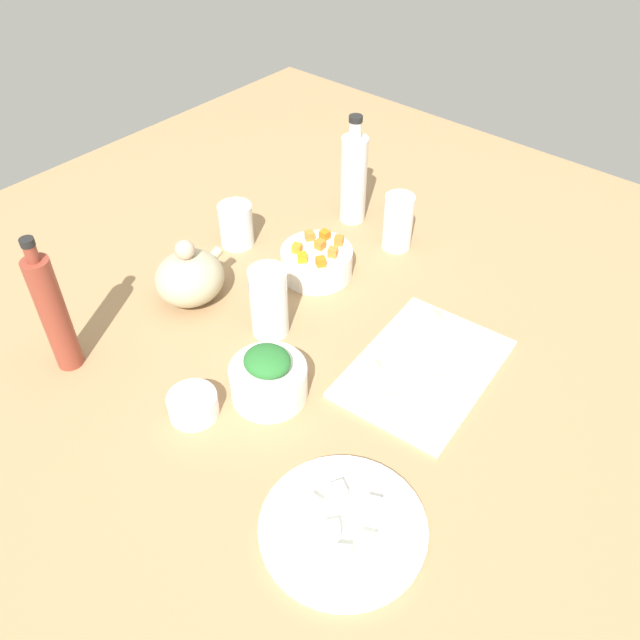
{
  "coord_description": "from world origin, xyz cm",
  "views": [
    {
      "loc": [
        -65.93,
        -56.49,
        86.69
      ],
      "look_at": [
        0.0,
        0.0,
        8.0
      ],
      "focal_mm": 36.3,
      "sensor_mm": 36.0,
      "label": 1
    }
  ],
  "objects": [
    {
      "name": "carrot_cube_5",
      "position": [
        15.47,
        9.88,
        9.86
      ],
      "size": [
        2.37,
        2.37,
        1.8
      ],
      "primitive_type": "cube",
      "rotation": [
        0.0,
        0.0,
        1.98
      ],
      "color": "orange",
      "rests_on": "bowl_carrots"
    },
    {
      "name": "carrot_cube_0",
      "position": [
        11.53,
        9.68,
        9.86
      ],
      "size": [
        2.51,
        2.51,
        1.8
      ],
      "primitive_type": "cube",
      "rotation": [
        0.0,
        0.0,
        2.53
      ],
      "color": "orange",
      "rests_on": "bowl_carrots"
    },
    {
      "name": "bottle_0",
      "position": [
        -33.51,
        30.2,
        14.89
      ],
      "size": [
        4.57,
        4.57,
        26.91
      ],
      "color": "brown",
      "rests_on": "tabletop"
    },
    {
      "name": "drinking_glass_1",
      "position": [
        11.62,
        33.95,
        7.83
      ],
      "size": [
        7.33,
        7.33,
        9.65
      ],
      "primitive_type": "cylinder",
      "color": "white",
      "rests_on": "tabletop"
    },
    {
      "name": "plate_tofu",
      "position": [
        -27.43,
        -27.78,
        3.6
      ],
      "size": [
        24.01,
        24.01,
        1.2
      ],
      "primitive_type": "cylinder",
      "color": "white",
      "rests_on": "tabletop"
    },
    {
      "name": "tofu_cube_2",
      "position": [
        -22.83,
        -29.61,
        5.3
      ],
      "size": [
        2.92,
        2.92,
        2.2
      ],
      "primitive_type": "cube",
      "rotation": [
        0.0,
        0.0,
        0.43
      ],
      "color": "#E9EECA",
      "rests_on": "plate_tofu"
    },
    {
      "name": "dumpling_3",
      "position": [
        -0.83,
        -12.81,
        5.57
      ],
      "size": [
        5.47,
        5.07,
        3.13
      ],
      "primitive_type": "pyramid",
      "rotation": [
        0.0,
        0.0,
        3.35
      ],
      "color": "beige",
      "rests_on": "cutting_board"
    },
    {
      "name": "tabletop",
      "position": [
        0.0,
        0.0,
        1.5
      ],
      "size": [
        190.0,
        190.0,
        3.0
      ],
      "primitive_type": "cube",
      "color": "#9A764F",
      "rests_on": "ground"
    },
    {
      "name": "tofu_cube_3",
      "position": [
        -27.82,
        -32.36,
        5.3
      ],
      "size": [
        2.94,
        2.94,
        2.2
      ],
      "primitive_type": "cube",
      "rotation": [
        0.0,
        0.0,
        2.02
      ],
      "color": "white",
      "rests_on": "plate_tofu"
    },
    {
      "name": "tofu_cube_0",
      "position": [
        -31.44,
        -30.98,
        5.3
      ],
      "size": [
        3.04,
        3.04,
        2.2
      ],
      "primitive_type": "cube",
      "rotation": [
        0.0,
        0.0,
        2.14
      ],
      "color": "white",
      "rests_on": "plate_tofu"
    },
    {
      "name": "dumpling_4",
      "position": [
        -5.02,
        -19.64,
        5.37
      ],
      "size": [
        7.65,
        7.64,
        2.73
      ],
      "primitive_type": "pyramid",
      "rotation": [
        0.0,
        0.0,
        5.88
      ],
      "color": "beige",
      "rests_on": "cutting_board"
    },
    {
      "name": "carrot_cube_2",
      "position": [
        15.82,
        13.54,
        9.86
      ],
      "size": [
        1.82,
        1.82,
        1.8
      ],
      "primitive_type": "cube",
      "rotation": [
        0.0,
        0.0,
        1.58
      ],
      "color": "orange",
      "rests_on": "bowl_carrots"
    },
    {
      "name": "tofu_cube_5",
      "position": [
        -28.34,
        -22.99,
        5.3
      ],
      "size": [
        2.23,
        2.23,
        2.2
      ],
      "primitive_type": "cube",
      "rotation": [
        0.0,
        0.0,
        0.01
      ],
      "color": "white",
      "rests_on": "plate_tofu"
    },
    {
      "name": "dumpling_5",
      "position": [
        17.1,
        -13.19,
        5.22
      ],
      "size": [
        6.11,
        6.64,
        2.44
      ],
      "primitive_type": "pyramid",
      "rotation": [
        0.0,
        0.0,
        1.75
      ],
      "color": "beige",
      "rests_on": "cutting_board"
    },
    {
      "name": "drinking_glass_2",
      "position": [
        33.57,
        6.74,
        9.26
      ],
      "size": [
        6.34,
        6.34,
        12.53
      ],
      "primitive_type": "cylinder",
      "color": "white",
      "rests_on": "tabletop"
    },
    {
      "name": "tofu_cube_1",
      "position": [
        -24.24,
        -24.17,
        5.3
      ],
      "size": [
        2.97,
        2.97,
        2.2
      ],
      "primitive_type": "cube",
      "rotation": [
        0.0,
        0.0,
        1.09
      ],
      "color": "#F9EACF",
      "rests_on": "plate_tofu"
    },
    {
      "name": "bowl_small_side",
      "position": [
        -26.95,
        4.4,
        5.06
      ],
      "size": [
        8.24,
        8.24,
        4.12
      ],
      "primitive_type": "cylinder",
      "color": "white",
      "rests_on": "tabletop"
    },
    {
      "name": "carrot_cube_7",
      "position": [
        19.39,
        11.54,
        9.86
      ],
      "size": [
        2.45,
        2.45,
        1.8
      ],
      "primitive_type": "cube",
      "rotation": [
        0.0,
        0.0,
        2.08
      ],
      "color": "orange",
      "rests_on": "bowl_carrots"
    },
    {
      "name": "dumpling_0",
      "position": [
        0.87,
        -18.49,
        5.59
      ],
      "size": [
        7.55,
        7.77,
        3.17
      ],
      "primitive_type": "pyramid",
      "rotation": [
        0.0,
        0.0,
        1.11
      ],
      "color": "beige",
      "rests_on": "cutting_board"
    },
    {
      "name": "chopped_greens_mound",
      "position": [
        -15.83,
        -2.24,
        11.23
      ],
      "size": [
        7.56,
        8.13,
        3.47
      ],
      "primitive_type": "ellipsoid",
      "rotation": [
        0.0,
        0.0,
        1.56
      ],
      "color": "#26692C",
      "rests_on": "bowl_greens"
    },
    {
      "name": "bottle_1",
      "position": [
        35.91,
        20.95,
        13.71
      ],
      "size": [
        5.94,
        5.94,
        25.12
      ],
      "color": "silver",
      "rests_on": "tabletop"
    },
    {
      "name": "bowl_carrots",
      "position": [
        14.75,
        13.54,
        5.98
      ],
      "size": [
        14.76,
        14.76,
        5.96
      ],
      "primitive_type": "cylinder",
      "color": "white",
      "rests_on": "tabletop"
    },
    {
      "name": "bowl_greens",
      "position": [
        -15.83,
        -2.24,
        6.25
      ],
      "size": [
        13.02,
        13.02,
        6.49
      ],
      "primitive_type": "cylinder",
      "color": "white",
      "rests_on": "tabletop"
    },
    {
      "name": "carrot_cube_3",
      "position": [
        11.83,
        16.28,
        9.86
      ],
      "size": [
        2.36,
        2.36,
        1.8
      ],
      "primitive_type": "cube",
      "rotation": [
        0.0,
        0.0,
        0.4
      ],
      "color": "orange",
      "rests_on": "bowl_carrots"
    },
    {
      "name": "tofu_cube_4",
      "position": [
        -29.56,
        -27.51,
        5.3
      ],
      "size": [
        3.11,
        3.11,
        2.2
      ],
      "primitive_type": "cube",
      "rotation": [
        0.0,
        0.0,
        0.8
      ],
      "color": "white",
      "rests_on": "plate_tofu"
    },
    {
      "name": "teapot",
      "position": [
        -7.36,
        27.16,
        8.4
      ],
      "size": [
        15.54,
        13.06,
        13.87
      ],
      "color": "tan",
      "rests_on": "tabletop"
    },
    {
      "name": "dumpling_2",
      "position": [
        13.08,
        -17.85,
        5.19
      ],
      "size": [
        5.04,
        4.72,
        2.37
      ],
      "primitive_type": "pyramid",
      "rotation": [
        0.0,
        0.0,
        5.93
      ],
      "color": "beige",
      "rests_on": "cutting_board"
    },
    {
      "name": "carrot_cube_6",
      "position": [
        10.2,
        13.39,
        9.86
      ],
      "size": [
        2.54,
        2.54,
        1.8
      ],
      "primitive_type": "cube",
      "rotation": [
        0.0,
        0.0,
        2.38
      ],
      "color": "orange",
      "rests_on": "bowl_carrots"
    },
    {
      "name": "carrot_cube_4",
      "position": [
        16.8,
        17.23,
        9.86
      ],
      "size": [
        2.48,
        2.48,
        1.8
      ],
      "primitive_type": "cube",
      "rotation": [
        0.0,
        0.0,
        2.58
      ],
      "color": "orange",
      "rests_on": "bowl_carrots"
    },
    {
      "name": "cutting_board",
      "position": [
        6.06,
        -19.07,
        3.5
      ],
      "size": [
        32.84,
        24.56,
        1.0
      ],
      "primitive_type": "cube",
      "rotation": [
        0.0,
        0.0,
        0.09
      ],
      "color": "white",
      "rests_on": "tabletop"
    },
    {
      "name": "carrot_cube_1",
      "position": [
        19.09,
        15.06,
        9.86
      ],
      "size": [
        1.83,
        1.83,
        1.8
      ],
      "primitive_type": "cube",
      "rotation": [
        0.0,
        0.0,
        1.55
      ],
      "color": "orange",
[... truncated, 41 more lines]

